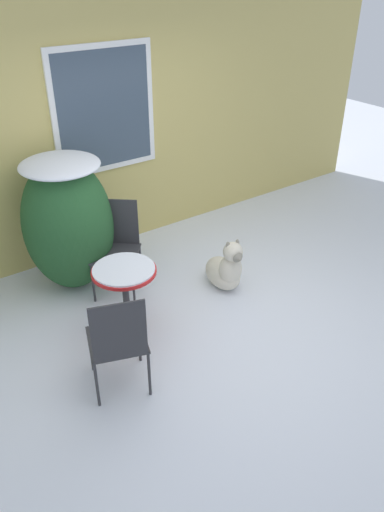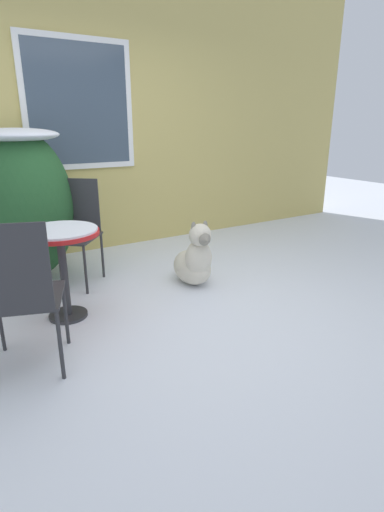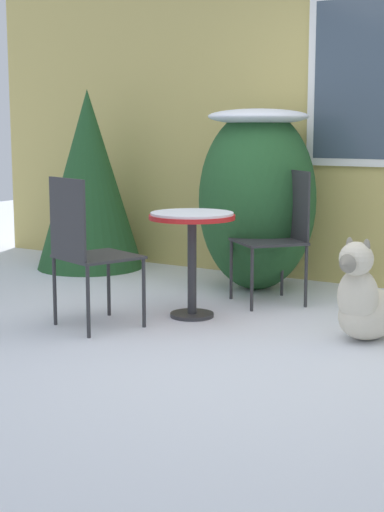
% 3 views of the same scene
% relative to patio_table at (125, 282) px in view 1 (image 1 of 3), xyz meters
% --- Properties ---
extents(ground_plane, '(16.00, 16.00, 0.00)m').
position_rel_patio_table_xyz_m(ground_plane, '(0.76, -0.56, -0.57)').
color(ground_plane, white).
extents(house_wall, '(8.00, 0.10, 3.38)m').
position_rel_patio_table_xyz_m(house_wall, '(0.76, 1.64, 1.12)').
color(house_wall, tan).
rests_on(house_wall, ground_plane).
extents(shrub_left, '(0.91, 0.93, 1.41)m').
position_rel_patio_table_xyz_m(shrub_left, '(-0.06, 1.05, 0.17)').
color(shrub_left, '#235128').
rests_on(shrub_left, ground_plane).
extents(patio_table, '(0.57, 0.57, 0.71)m').
position_rel_patio_table_xyz_m(patio_table, '(0.00, 0.00, 0.00)').
color(patio_table, '#2D2D30').
rests_on(patio_table, ground_plane).
extents(patio_chair_near_table, '(0.63, 0.63, 0.96)m').
position_rel_patio_table_xyz_m(patio_chair_near_table, '(0.30, 0.71, -0.04)').
color(patio_chair_near_table, '#2D2D30').
rests_on(patio_chair_near_table, ground_plane).
extents(patio_chair_far_side, '(0.57, 0.57, 0.96)m').
position_rel_patio_table_xyz_m(patio_chair_far_side, '(-0.40, -0.61, -0.04)').
color(patio_chair_far_side, '#2D2D30').
rests_on(patio_chair_far_side, ground_plane).
extents(dog, '(0.39, 0.69, 0.63)m').
position_rel_patio_table_xyz_m(dog, '(1.19, 0.04, -0.34)').
color(dog, beige).
rests_on(dog, ground_plane).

